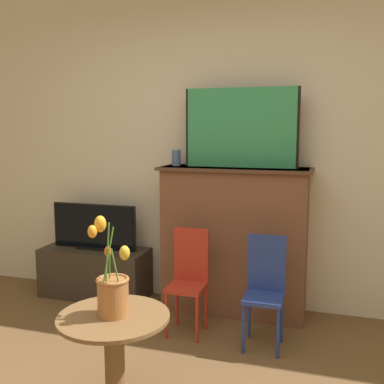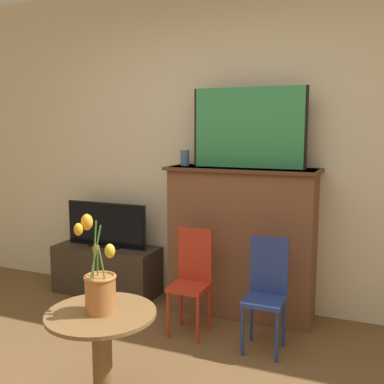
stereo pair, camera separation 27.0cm
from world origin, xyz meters
name	(u,v)px [view 1 (the left image)]	position (x,y,z in m)	size (l,w,h in m)	color
wall_back	(223,146)	(0.00, 2.13, 1.35)	(8.00, 0.06, 2.70)	beige
fireplace_mantel	(234,239)	(0.15, 1.92, 0.61)	(1.21, 0.40, 1.19)	brown
painting	(241,128)	(0.19, 1.93, 1.50)	(0.90, 0.03, 0.62)	black
mantel_candle	(176,158)	(-0.34, 1.92, 1.26)	(0.07, 0.07, 0.13)	#4C6699
tv_stand	(95,272)	(-1.10, 1.89, 0.22)	(0.96, 0.38, 0.43)	#382D23
tv_monitor	(94,227)	(-1.10, 1.89, 0.63)	(0.80, 0.12, 0.40)	black
chair_red	(189,275)	(-0.09, 1.47, 0.43)	(0.26, 0.26, 0.77)	#B22D1E
chair_blue	(265,285)	(0.48, 1.42, 0.43)	(0.26, 0.26, 0.77)	navy
side_table	(115,353)	(-0.14, 0.37, 0.37)	(0.57, 0.57, 0.57)	brown
vase_tulips	(112,289)	(-0.14, 0.36, 0.71)	(0.19, 0.20, 0.51)	#AD6B38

